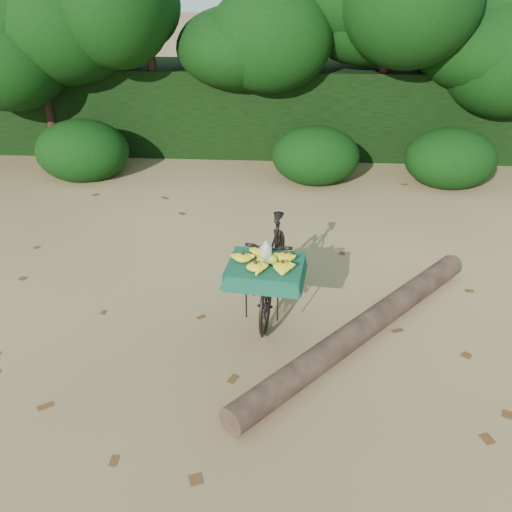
{
  "coord_description": "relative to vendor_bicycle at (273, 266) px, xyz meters",
  "views": [
    {
      "loc": [
        1.01,
        -5.61,
        3.8
      ],
      "look_at": [
        0.66,
        -0.22,
        0.81
      ],
      "focal_mm": 38.0,
      "sensor_mm": 36.0,
      "label": 1
    }
  ],
  "objects": [
    {
      "name": "leaf_litter",
      "position": [
        -0.86,
        0.68,
        -0.57
      ],
      "size": [
        7.0,
        7.3,
        0.01
      ],
      "primitive_type": null,
      "color": "#523116",
      "rests_on": "ground"
    },
    {
      "name": "tree_row",
      "position": [
        -1.51,
        5.53,
        1.43
      ],
      "size": [
        14.5,
        2.0,
        4.0
      ],
      "primitive_type": null,
      "color": "black",
      "rests_on": "ground"
    },
    {
      "name": "hedge_backdrop",
      "position": [
        -0.86,
        6.33,
        0.33
      ],
      "size": [
        26.0,
        1.8,
        1.8
      ],
      "primitive_type": "cube",
      "color": "black",
      "rests_on": "ground"
    },
    {
      "name": "ground",
      "position": [
        -0.86,
        0.03,
        -0.57
      ],
      "size": [
        80.0,
        80.0,
        0.0
      ],
      "primitive_type": "plane",
      "color": "tan",
      "rests_on": "ground"
    },
    {
      "name": "vendor_bicycle",
      "position": [
        0.0,
        0.0,
        0.0
      ],
      "size": [
        0.87,
        1.92,
        1.12
      ],
      "rotation": [
        0.0,
        0.0,
        -0.12
      ],
      "color": "black",
      "rests_on": "ground"
    },
    {
      "name": "fallen_log",
      "position": [
        1.04,
        -0.59,
        -0.43
      ],
      "size": [
        2.9,
        3.2,
        0.29
      ],
      "primitive_type": "cylinder",
      "rotation": [
        1.57,
        0.0,
        -0.73
      ],
      "color": "brown",
      "rests_on": "ground"
    },
    {
      "name": "bush_clumps",
      "position": [
        -0.36,
        4.33,
        -0.12
      ],
      "size": [
        8.8,
        1.7,
        0.9
      ],
      "primitive_type": null,
      "color": "black",
      "rests_on": "ground"
    }
  ]
}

